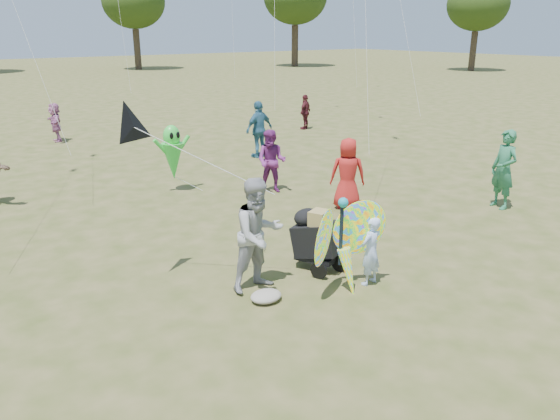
# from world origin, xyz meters

# --- Properties ---
(ground) EXTENTS (160.00, 160.00, 0.00)m
(ground) POSITION_xyz_m (0.00, 0.00, 0.00)
(ground) COLOR #51592B
(ground) RESTS_ON ground
(child_girl) EXTENTS (0.46, 0.34, 1.17)m
(child_girl) POSITION_xyz_m (0.63, 0.14, 0.59)
(child_girl) COLOR #B4C9FF
(child_girl) RESTS_ON ground
(adult_man) EXTENTS (0.91, 0.71, 1.87)m
(adult_man) POSITION_xyz_m (-0.92, 1.11, 0.93)
(adult_man) COLOR #99999E
(adult_man) RESTS_ON ground
(grey_bag) EXTENTS (0.51, 0.42, 0.16)m
(grey_bag) POSITION_xyz_m (-1.10, 0.68, 0.08)
(grey_bag) COLOR gray
(grey_bag) RESTS_ON ground
(crowd_a) EXTENTS (0.97, 0.94, 1.67)m
(crowd_a) POSITION_xyz_m (3.16, 3.33, 0.84)
(crowd_a) COLOR #B01F1C
(crowd_a) RESTS_ON ground
(crowd_c) EXTENTS (1.13, 0.58, 1.84)m
(crowd_c) POSITION_xyz_m (4.61, 8.99, 0.92)
(crowd_c) COLOR #316786
(crowd_c) RESTS_ON ground
(crowd_e) EXTENTS (0.96, 1.00, 1.62)m
(crowd_e) POSITION_xyz_m (2.54, 5.49, 0.81)
(crowd_e) COLOR #742672
(crowd_e) RESTS_ON ground
(crowd_f) EXTENTS (0.60, 0.77, 1.86)m
(crowd_f) POSITION_xyz_m (6.07, 1.15, 0.93)
(crowd_f) COLOR #286D4A
(crowd_f) RESTS_ON ground
(crowd_h) EXTENTS (0.91, 0.68, 1.44)m
(crowd_h) POSITION_xyz_m (9.19, 12.16, 0.72)
(crowd_h) COLOR #511B22
(crowd_h) RESTS_ON ground
(crowd_j) EXTENTS (0.61, 1.38, 1.43)m
(crowd_j) POSITION_xyz_m (0.05, 15.77, 0.72)
(crowd_j) COLOR #AA6192
(crowd_j) RESTS_ON ground
(jogging_stroller) EXTENTS (0.76, 1.14, 1.09)m
(jogging_stroller) POSITION_xyz_m (0.33, 1.18, 0.61)
(jogging_stroller) COLOR black
(jogging_stroller) RESTS_ON ground
(butterfly_kite) EXTENTS (1.74, 0.75, 1.78)m
(butterfly_kite) POSITION_xyz_m (0.10, 0.22, 0.80)
(butterfly_kite) COLOR #F73B27
(butterfly_kite) RESTS_ON ground
(delta_kite_rig) EXTENTS (2.23, 1.58, 1.52)m
(delta_kite_rig) POSITION_xyz_m (-2.29, 2.46, 2.60)
(delta_kite_rig) COLOR black
(delta_kite_rig) RESTS_ON ground
(alien_kite) EXTENTS (1.12, 0.69, 1.74)m
(alien_kite) POSITION_xyz_m (0.54, 7.04, 0.97)
(alien_kite) COLOR green
(alien_kite) RESTS_ON ground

